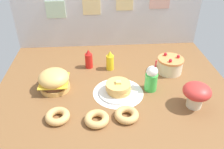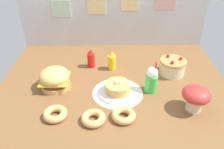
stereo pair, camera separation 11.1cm
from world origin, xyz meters
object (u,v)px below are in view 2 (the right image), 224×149
(mustard_bottle, at_px, (112,61))
(donut_pink_glaze, at_px, (55,114))
(pancake_stack, at_px, (118,89))
(mushroom_stool, at_px, (196,96))
(ketchup_bottle, at_px, (91,59))
(layer_cake, at_px, (172,67))
(cream_soda_cup, at_px, (151,80))
(donut_vanilla, at_px, (124,115))
(donut_chocolate, at_px, (93,118))
(burger, at_px, (55,78))

(mustard_bottle, height_order, donut_pink_glaze, mustard_bottle)
(pancake_stack, bearing_deg, mushroom_stool, -19.96)
(ketchup_bottle, bearing_deg, mushroom_stool, -38.00)
(layer_cake, relative_size, cream_soda_cup, 0.83)
(ketchup_bottle, height_order, mushroom_stool, mushroom_stool)
(pancake_stack, distance_m, donut_vanilla, 0.34)
(mustard_bottle, height_order, donut_vanilla, mustard_bottle)
(ketchup_bottle, height_order, cream_soda_cup, cream_soda_cup)
(cream_soda_cup, height_order, donut_vanilla, cream_soda_cup)
(pancake_stack, relative_size, cream_soda_cup, 1.13)
(pancake_stack, xyz_separation_m, cream_soda_cup, (0.32, 0.03, 0.08))
(pancake_stack, distance_m, cream_soda_cup, 0.33)
(pancake_stack, bearing_deg, donut_chocolate, -119.59)
(burger, bearing_deg, cream_soda_cup, -4.55)
(cream_soda_cup, bearing_deg, donut_vanilla, -126.85)
(donut_chocolate, height_order, mushroom_stool, mushroom_stool)
(pancake_stack, relative_size, ketchup_bottle, 1.70)
(cream_soda_cup, bearing_deg, pancake_stack, -173.89)
(layer_cake, bearing_deg, mushroom_stool, -84.06)
(mustard_bottle, relative_size, donut_vanilla, 1.08)
(mushroom_stool, bearing_deg, ketchup_bottle, 142.00)
(donut_pink_glaze, bearing_deg, donut_vanilla, -2.41)
(donut_vanilla, distance_m, mushroom_stool, 0.63)
(cream_soda_cup, bearing_deg, ketchup_bottle, 142.63)
(layer_cake, distance_m, ketchup_bottle, 0.89)
(burger, bearing_deg, mustard_bottle, 30.57)
(ketchup_bottle, distance_m, mushroom_stool, 1.19)
(burger, xyz_separation_m, donut_pink_glaze, (0.08, -0.42, -0.07))
(donut_pink_glaze, distance_m, donut_chocolate, 0.33)
(pancake_stack, height_order, layer_cake, layer_cake)
(layer_cake, relative_size, donut_vanilla, 1.34)
(mustard_bottle, xyz_separation_m, mushroom_stool, (0.70, -0.68, 0.04))
(pancake_stack, distance_m, layer_cake, 0.68)
(donut_chocolate, bearing_deg, layer_cake, 41.38)
(pancake_stack, relative_size, donut_pink_glaze, 1.83)
(pancake_stack, bearing_deg, donut_pink_glaze, -149.28)
(donut_pink_glaze, relative_size, donut_chocolate, 1.00)
(donut_vanilla, relative_size, mushroom_stool, 0.85)
(donut_chocolate, bearing_deg, donut_pink_glaze, 170.38)
(cream_soda_cup, relative_size, donut_pink_glaze, 1.61)
(pancake_stack, height_order, mustard_bottle, mustard_bottle)
(mustard_bottle, relative_size, donut_pink_glaze, 1.08)
(ketchup_bottle, height_order, donut_chocolate, ketchup_bottle)
(donut_pink_glaze, distance_m, donut_vanilla, 0.57)
(ketchup_bottle, height_order, donut_vanilla, ketchup_bottle)
(layer_cake, distance_m, donut_vanilla, 0.88)
(ketchup_bottle, xyz_separation_m, donut_pink_glaze, (-0.25, -0.81, -0.07))
(pancake_stack, bearing_deg, cream_soda_cup, 6.11)
(pancake_stack, xyz_separation_m, ketchup_bottle, (-0.28, 0.49, 0.05))
(cream_soda_cup, distance_m, donut_chocolate, 0.67)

